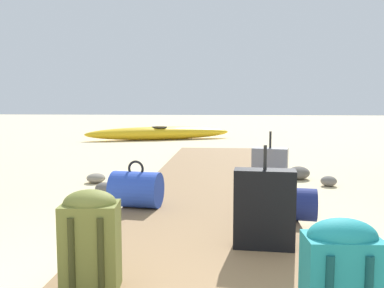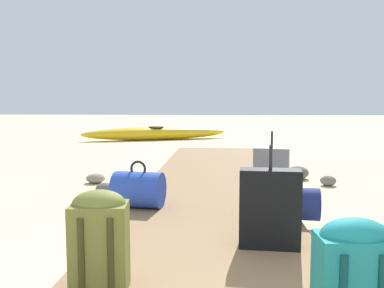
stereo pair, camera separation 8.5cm
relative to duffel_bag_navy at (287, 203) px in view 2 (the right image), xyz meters
name	(u,v)px [view 2 (the right image)]	position (x,y,z in m)	size (l,w,h in m)	color
ground_plane	(209,208)	(-0.70, 0.63, -0.22)	(60.00, 60.00, 0.00)	beige
boardwalk	(211,188)	(-0.70, 1.47, -0.18)	(1.65, 8.41, 0.08)	olive
duffel_bag_navy	(287,203)	(0.00, 0.00, 0.00)	(0.59, 0.35, 0.40)	navy
suitcase_black	(270,208)	(-0.24, -0.74, 0.14)	(0.44, 0.20, 0.74)	black
suitcase_grey	(271,174)	(-0.05, 0.74, 0.13)	(0.39, 0.24, 0.73)	slate
duffel_bag_blue	(138,189)	(-1.39, 0.32, 0.03)	(0.52, 0.41, 0.47)	#2847B7
backpack_teal	(353,275)	(0.00, -1.88, 0.14)	(0.33, 0.24, 0.54)	#197A7F
backpack_olive	(100,238)	(-1.24, -1.51, 0.15)	(0.33, 0.26, 0.56)	olive
kayak	(156,133)	(-2.50, 8.43, -0.03)	(4.23, 2.14, 0.39)	gold
rock_right_mid	(298,173)	(0.53, 2.41, -0.13)	(0.31, 0.34, 0.18)	#5B5651
rock_left_near	(96,178)	(-2.31, 1.89, -0.16)	(0.26, 0.25, 0.13)	gray
rock_left_far	(104,189)	(-1.98, 1.15, -0.15)	(0.20, 0.22, 0.15)	#5B5651
rock_right_far	(328,181)	(0.84, 1.93, -0.16)	(0.21, 0.21, 0.13)	slate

